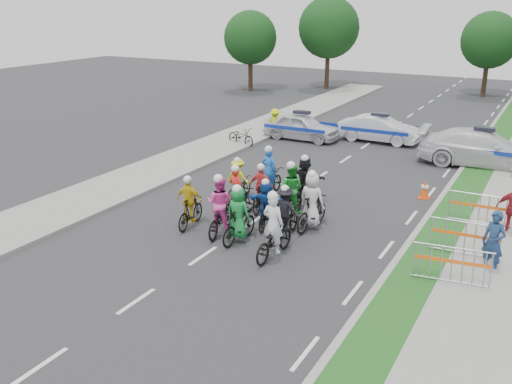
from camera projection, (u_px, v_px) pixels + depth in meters
The scene contains 31 objects.
ground at pixel (203, 256), 16.69m from camera, with size 90.00×90.00×0.00m, color #28282B.
curb_right at pixel (419, 229), 18.51m from camera, with size 0.20×60.00×0.12m, color gray.
grass_strip at pixel (441, 233), 18.20m from camera, with size 1.20×60.00×0.11m, color #194D19.
sidewalk_right at pixel (502, 243), 17.38m from camera, with size 2.40×60.00×0.13m, color gray.
sidewalk_left at pixel (139, 177), 23.77m from camera, with size 3.00×60.00×0.13m, color gray.
rider_0 at pixel (274, 236), 16.41m from camera, with size 0.78×2.04×2.06m.
rider_1 at pixel (239, 220), 17.43m from camera, with size 0.82×1.82×1.89m.
rider_2 at pixel (220, 212), 18.06m from camera, with size 1.01×2.06×2.01m.
rider_3 at pixel (190, 207), 18.59m from camera, with size 0.94×1.75×1.79m.
rider_4 at pixel (285, 216), 17.86m from camera, with size 0.96×1.70×1.74m.
rider_5 at pixel (266, 207), 18.52m from camera, with size 1.41×1.68×1.71m.
rider_6 at pixel (237, 200), 19.51m from camera, with size 0.99×1.94×1.89m.
rider_7 at pixel (312, 206), 18.41m from camera, with size 0.90×1.97×2.03m.
rider_8 at pixel (291, 197), 19.43m from camera, with size 0.88×2.02×2.02m.
rider_9 at pixel (262, 193), 20.01m from camera, with size 0.93×1.73×1.77m.
rider_10 at pixel (238, 183), 21.18m from camera, with size 0.93×1.63×1.66m.
rider_11 at pixel (305, 183), 20.72m from camera, with size 1.52×1.81×1.87m.
rider_12 at pixel (269, 179), 21.60m from camera, with size 0.72×1.95×1.98m.
police_car_0 at pixel (301, 127), 30.23m from camera, with size 1.63×4.06×1.38m, color silver.
police_car_1 at pixel (379, 129), 29.72m from camera, with size 1.44×4.14×1.36m, color silver.
police_car_2 at pixel (482, 148), 25.42m from camera, with size 2.24×5.52×1.60m, color silver.
spectator_0 at pixel (493, 242), 15.45m from camera, with size 0.65×0.43×1.78m, color navy.
marshal_hiviz at pixel (275, 123), 30.55m from camera, with size 1.02×0.58×1.57m, color #D1DE0B.
barrier_0 at pixel (451, 267), 14.76m from camera, with size 2.00×0.50×1.12m, color #A5A8AD, non-canonical shape.
barrier_1 at pixel (465, 240), 16.41m from camera, with size 2.00×0.50×1.12m, color #A5A8AD, non-canonical shape.
barrier_2 at pixel (479, 210), 18.68m from camera, with size 2.00×0.50×1.12m, color #A5A8AD, non-canonical shape.
cone_0 at pixel (425, 189), 21.41m from camera, with size 0.40×0.40×0.70m.
parked_bike at pixel (241, 136), 29.15m from camera, with size 0.60×1.73×0.91m, color black.
tree_0 at pixel (250, 38), 44.94m from camera, with size 4.20×4.20×6.30m.
tree_3 at pixel (329, 28), 45.78m from camera, with size 4.90×4.90×7.35m.
tree_4 at pixel (490, 40), 42.23m from camera, with size 4.20×4.20×6.30m.
Camera 1 is at (8.63, -12.59, 7.17)m, focal length 40.00 mm.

